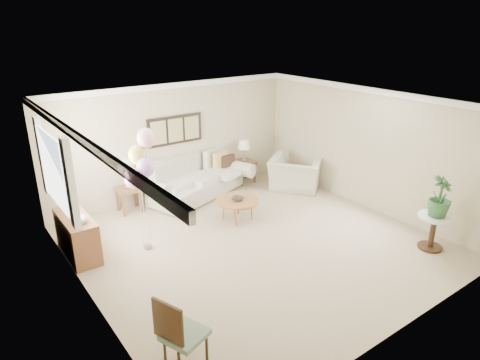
% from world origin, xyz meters
% --- Properties ---
extents(ground_plane, '(6.00, 6.00, 0.00)m').
position_xyz_m(ground_plane, '(0.00, 0.00, 0.00)').
color(ground_plane, tan).
extents(room_shell, '(6.04, 6.04, 2.60)m').
position_xyz_m(room_shell, '(-0.11, 0.09, 1.63)').
color(room_shell, '#BAAF93').
rests_on(room_shell, ground).
extents(wall_art_triptych, '(1.35, 0.06, 0.65)m').
position_xyz_m(wall_art_triptych, '(0.00, 2.96, 1.55)').
color(wall_art_triptych, black).
rests_on(wall_art_triptych, ground).
extents(sofa, '(2.88, 1.67, 0.96)m').
position_xyz_m(sofa, '(0.28, 2.62, 0.38)').
color(sofa, beige).
rests_on(sofa, ground).
extents(end_table_left, '(0.50, 0.46, 0.55)m').
position_xyz_m(end_table_left, '(-1.32, 2.70, 0.46)').
color(end_table_left, brown).
rests_on(end_table_left, ground).
extents(end_table_right, '(0.51, 0.46, 0.56)m').
position_xyz_m(end_table_right, '(1.73, 2.68, 0.47)').
color(end_table_right, brown).
rests_on(end_table_right, ground).
extents(lamp_left, '(0.37, 0.37, 0.65)m').
position_xyz_m(lamp_left, '(-1.32, 2.70, 1.04)').
color(lamp_left, gray).
rests_on(lamp_left, end_table_left).
extents(lamp_right, '(0.31, 0.31, 0.55)m').
position_xyz_m(lamp_right, '(1.73, 2.68, 0.97)').
color(lamp_right, gray).
rests_on(lamp_right, end_table_right).
extents(coffee_table, '(0.89, 0.89, 0.45)m').
position_xyz_m(coffee_table, '(0.31, 1.00, 0.41)').
color(coffee_table, olive).
rests_on(coffee_table, ground).
extents(decor_bowl, '(0.31, 0.31, 0.06)m').
position_xyz_m(decor_bowl, '(0.30, 0.97, 0.48)').
color(decor_bowl, '#2C2721').
rests_on(decor_bowl, coffee_table).
extents(armchair, '(1.53, 1.56, 0.77)m').
position_xyz_m(armchair, '(2.45, 1.58, 0.38)').
color(armchair, beige).
rests_on(armchair, ground).
extents(side_table, '(0.59, 0.59, 0.64)m').
position_xyz_m(side_table, '(2.46, -2.01, 0.48)').
color(side_table, silver).
rests_on(side_table, ground).
extents(potted_plant, '(0.46, 0.46, 0.73)m').
position_xyz_m(potted_plant, '(2.47, -2.03, 1.01)').
color(potted_plant, '#21451B').
rests_on(potted_plant, side_table).
extents(accent_chair, '(0.59, 0.59, 0.95)m').
position_xyz_m(accent_chair, '(-2.56, -1.82, 0.49)').
color(accent_chair, gray).
rests_on(accent_chair, ground).
extents(credenza, '(0.46, 1.20, 0.74)m').
position_xyz_m(credenza, '(-2.76, 1.50, 0.37)').
color(credenza, brown).
rests_on(credenza, ground).
extents(vase_white, '(0.25, 0.25, 0.21)m').
position_xyz_m(vase_white, '(-2.74, 1.18, 0.85)').
color(vase_white, silver).
rests_on(vase_white, credenza).
extents(vase_sage, '(0.23, 0.23, 0.19)m').
position_xyz_m(vase_sage, '(-2.74, 1.74, 0.84)').
color(vase_sage, silver).
rests_on(vase_sage, credenza).
extents(balloon_cluster, '(0.64, 0.48, 2.21)m').
position_xyz_m(balloon_cluster, '(-1.69, 0.99, 1.68)').
color(balloon_cluster, gray).
rests_on(balloon_cluster, ground).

